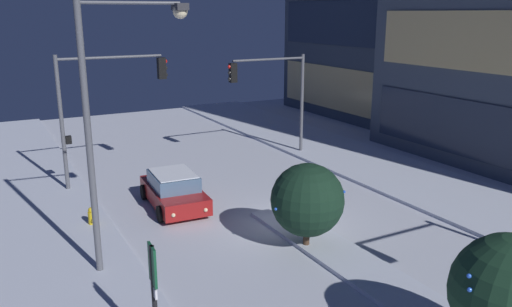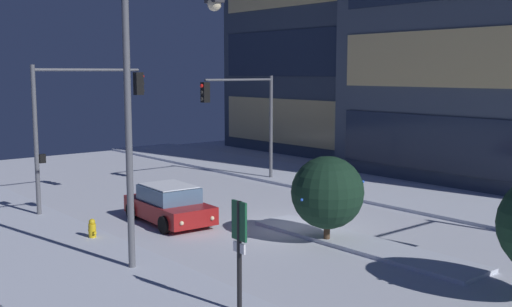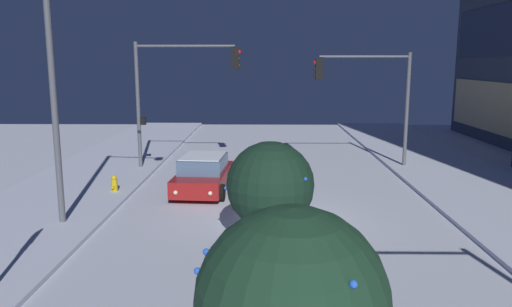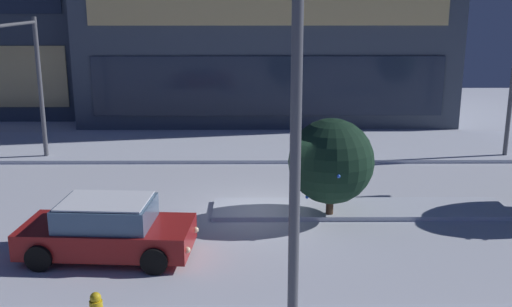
{
  "view_description": "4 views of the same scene",
  "coord_description": "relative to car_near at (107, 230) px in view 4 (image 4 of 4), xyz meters",
  "views": [
    {
      "loc": [
        15.49,
        -9.68,
        7.87
      ],
      "look_at": [
        0.08,
        -1.26,
        3.08
      ],
      "focal_mm": 36.25,
      "sensor_mm": 36.0,
      "label": 1
    },
    {
      "loc": [
        16.19,
        -15.46,
        5.86
      ],
      "look_at": [
        -0.23,
        -1.69,
        3.02
      ],
      "focal_mm": 43.17,
      "sensor_mm": 36.0,
      "label": 2
    },
    {
      "loc": [
        15.6,
        -0.48,
        5.21
      ],
      "look_at": [
        -2.36,
        -0.76,
        1.89
      ],
      "focal_mm": 34.82,
      "sensor_mm": 36.0,
      "label": 3
    },
    {
      "loc": [
        -0.4,
        -17.07,
        6.4
      ],
      "look_at": [
        -0.28,
        -1.59,
        2.34
      ],
      "focal_mm": 42.03,
      "sensor_mm": 36.0,
      "label": 4
    }
  ],
  "objects": [
    {
      "name": "car_near",
      "position": [
        0.0,
        0.0,
        0.0
      ],
      "size": [
        4.45,
        2.34,
        1.49
      ],
      "rotation": [
        0.0,
        0.0,
        -0.07
      ],
      "color": "maroon",
      "rests_on": "ground"
    },
    {
      "name": "ground",
      "position": [
        4.05,
        2.93,
        -0.71
      ],
      "size": [
        52.0,
        52.0,
        0.0
      ],
      "primitive_type": "plane",
      "color": "silver"
    },
    {
      "name": "street_lamp_arched",
      "position": [
        4.52,
        -3.23,
        4.65
      ],
      "size": [
        0.74,
        3.15,
        8.29
      ],
      "rotation": [
        0.0,
        0.0,
        1.44
      ],
      "color": "#565960",
      "rests_on": "ground"
    },
    {
      "name": "decorated_tree_left_of_median",
      "position": [
        5.96,
        2.64,
        1.05
      ],
      "size": [
        2.51,
        2.57,
        3.02
      ],
      "color": "#473323",
      "rests_on": "ground"
    },
    {
      "name": "median_strip",
      "position": [
        6.96,
        3.24,
        -0.64
      ],
      "size": [
        9.0,
        1.8,
        0.14
      ],
      "primitive_type": "cube",
      "color": "silver",
      "rests_on": "ground"
    },
    {
      "name": "traffic_light_corner_far_left",
      "position": [
        -4.71,
        7.52,
        3.28
      ],
      "size": [
        0.32,
        4.72,
        5.66
      ],
      "rotation": [
        0.0,
        0.0,
        -1.57
      ],
      "color": "#565960",
      "rests_on": "ground"
    },
    {
      "name": "curb_strip_far",
      "position": [
        4.05,
        11.25,
        -0.64
      ],
      "size": [
        52.0,
        5.2,
        0.14
      ],
      "primitive_type": "cube",
      "color": "silver",
      "rests_on": "ground"
    }
  ]
}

